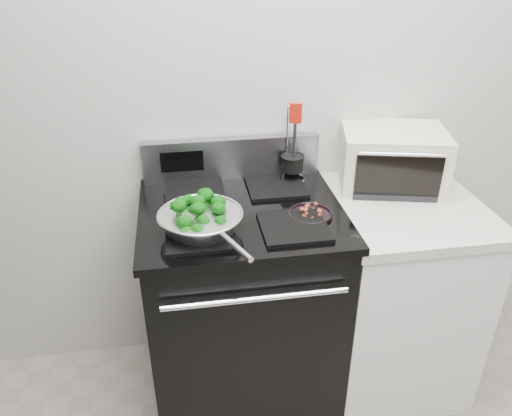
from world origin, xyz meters
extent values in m
cube|color=#BCB8B2|center=(0.00, 1.75, 1.35)|extent=(4.00, 0.02, 2.70)
cube|color=black|center=(-0.30, 1.41, 0.46)|extent=(0.76, 0.66, 0.92)
cube|color=black|center=(-0.30, 1.41, 0.94)|extent=(0.79, 0.69, 0.03)
cube|color=#99999E|center=(-0.30, 1.72, 1.04)|extent=(0.76, 0.05, 0.18)
cube|color=black|center=(-0.47, 1.24, 0.96)|extent=(0.24, 0.24, 0.01)
cube|color=black|center=(-0.13, 1.24, 0.96)|extent=(0.24, 0.24, 0.01)
cube|color=black|center=(-0.47, 1.58, 0.96)|extent=(0.24, 0.24, 0.01)
cube|color=black|center=(-0.13, 1.58, 0.96)|extent=(0.24, 0.24, 0.01)
cube|color=white|center=(0.39, 1.41, 0.44)|extent=(0.60, 0.66, 0.88)
cube|color=beige|center=(0.39, 1.41, 0.90)|extent=(0.62, 0.68, 0.04)
torus|color=silver|center=(-0.46, 1.27, 1.02)|extent=(0.31, 0.31, 0.01)
cylinder|color=silver|center=(-0.37, 1.05, 1.02)|extent=(0.09, 0.18, 0.02)
cylinder|color=black|center=(-0.05, 1.32, 0.95)|extent=(0.17, 0.17, 0.01)
cylinder|color=black|center=(-0.05, 1.64, 1.03)|extent=(0.09, 0.09, 0.07)
cylinder|color=black|center=(-0.05, 1.64, 1.11)|extent=(0.01, 0.01, 0.21)
cube|color=red|center=(-0.05, 1.64, 1.26)|extent=(0.05, 0.02, 0.08)
cube|color=beige|center=(0.38, 1.59, 1.04)|extent=(0.49, 0.41, 0.25)
cube|color=black|center=(0.38, 1.43, 1.03)|extent=(0.34, 0.09, 0.17)
camera|label=1|loc=(-0.52, -0.27, 1.89)|focal=35.00mm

